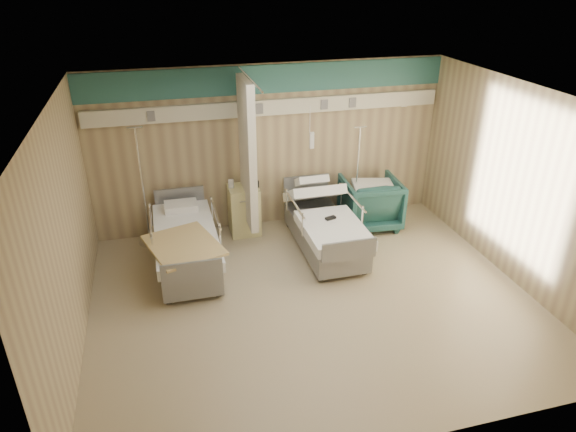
{
  "coord_description": "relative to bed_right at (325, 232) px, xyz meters",
  "views": [
    {
      "loc": [
        -1.83,
        -5.61,
        4.23
      ],
      "look_at": [
        -0.2,
        0.6,
        1.04
      ],
      "focal_mm": 32.0,
      "sensor_mm": 36.0,
      "label": 1
    }
  ],
  "objects": [
    {
      "name": "room_walls",
      "position": [
        -0.63,
        -1.05,
        1.55
      ],
      "size": [
        6.04,
        5.04,
        2.82
      ],
      "color": "tan",
      "rests_on": "ground"
    },
    {
      "name": "waffle_blanket",
      "position": [
        1.07,
        0.6,
        0.61
      ],
      "size": [
        0.8,
        0.74,
        0.08
      ],
      "primitive_type": "cube",
      "rotation": [
        0.0,
        0.0,
        2.91
      ],
      "color": "silver",
      "rests_on": "visitor_armchair"
    },
    {
      "name": "bed_left",
      "position": [
        -2.2,
        0.0,
        0.0
      ],
      "size": [
        1.0,
        2.16,
        0.63
      ],
      "primitive_type": null,
      "color": "white",
      "rests_on": "ground"
    },
    {
      "name": "white_cup",
      "position": [
        -1.35,
        0.94,
        0.6
      ],
      "size": [
        0.1,
        0.1,
        0.14
      ],
      "primitive_type": "cylinder",
      "rotation": [
        0.0,
        0.0,
        0.07
      ],
      "color": "white",
      "rests_on": "bedside_cabinet"
    },
    {
      "name": "tan_blanket",
      "position": [
        -2.26,
        -0.46,
        0.33
      ],
      "size": [
        1.18,
        1.33,
        0.04
      ],
      "primitive_type": "cube",
      "rotation": [
        0.0,
        0.0,
        0.3
      ],
      "color": "tan",
      "rests_on": "bed_left"
    },
    {
      "name": "bed_right",
      "position": [
        0.0,
        0.0,
        0.0
      ],
      "size": [
        1.0,
        2.16,
        0.63
      ],
      "primitive_type": null,
      "color": "white",
      "rests_on": "ground"
    },
    {
      "name": "iv_stand_left",
      "position": [
        -2.76,
        0.94,
        0.09
      ],
      "size": [
        0.36,
        0.36,
        2.0
      ],
      "rotation": [
        0.0,
        0.0,
        0.34
      ],
      "color": "silver",
      "rests_on": "ground"
    },
    {
      "name": "call_remote",
      "position": [
        0.03,
        -0.18,
        0.33
      ],
      "size": [
        0.18,
        0.12,
        0.04
      ],
      "primitive_type": "cube",
      "rotation": [
        0.0,
        0.0,
        0.28
      ],
      "color": "black",
      "rests_on": "bed_right"
    },
    {
      "name": "visitor_armchair",
      "position": [
        1.04,
        0.6,
        0.13
      ],
      "size": [
        1.01,
        1.04,
        0.89
      ],
      "primitive_type": "imported",
      "rotation": [
        0.0,
        0.0,
        3.07
      ],
      "color": "#1D4A48",
      "rests_on": "ground"
    },
    {
      "name": "iv_stand_right",
      "position": [
        0.81,
        0.71,
        0.05
      ],
      "size": [
        0.32,
        0.32,
        1.8
      ],
      "rotation": [
        0.0,
        0.0,
        0.43
      ],
      "color": "silver",
      "rests_on": "ground"
    },
    {
      "name": "ground",
      "position": [
        -0.6,
        -1.3,
        -0.32
      ],
      "size": [
        6.0,
        5.0,
        0.0
      ],
      "primitive_type": "cube",
      "color": "gray",
      "rests_on": "ground"
    },
    {
      "name": "toiletry_bag",
      "position": [
        -1.02,
        0.86,
        0.6
      ],
      "size": [
        0.25,
        0.18,
        0.12
      ],
      "primitive_type": "cube",
      "rotation": [
        0.0,
        0.0,
        0.19
      ],
      "color": "black",
      "rests_on": "bedside_cabinet"
    },
    {
      "name": "bedside_cabinet",
      "position": [
        -1.15,
        0.9,
        0.11
      ],
      "size": [
        0.5,
        0.48,
        0.85
      ],
      "primitive_type": "cube",
      "color": "#DCD48A",
      "rests_on": "ground"
    }
  ]
}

